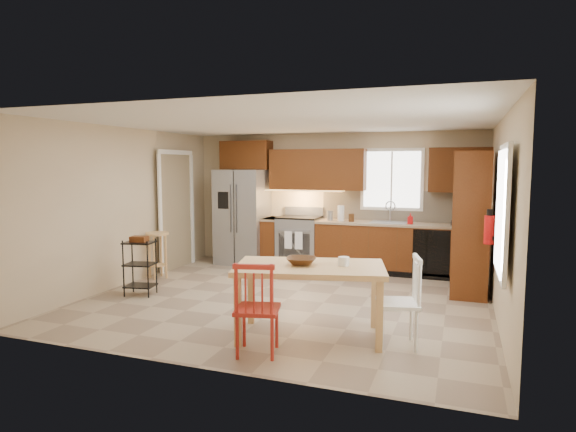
{
  "coord_description": "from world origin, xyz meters",
  "views": [
    {
      "loc": [
        2.29,
        -6.31,
        1.9
      ],
      "look_at": [
        -0.14,
        0.4,
        1.15
      ],
      "focal_mm": 30.0,
      "sensor_mm": 36.0,
      "label": 1
    }
  ],
  "objects_px": {
    "range_stove": "(299,242)",
    "table_jar": "(344,263)",
    "chair_white": "(397,301)",
    "refrigerator": "(242,217)",
    "dining_table": "(310,302)",
    "utility_cart": "(140,267)",
    "fire_extinguisher": "(489,230)",
    "chair_red": "(257,307)",
    "pantry": "(470,224)",
    "bar_stool": "(158,255)",
    "soap_bottle": "(410,219)",
    "table_bowl": "(301,265)"
  },
  "relations": [
    {
      "from": "chair_white",
      "to": "table_jar",
      "type": "bearing_deg",
      "value": 71.36
    },
    {
      "from": "refrigerator",
      "to": "dining_table",
      "type": "relative_size",
      "value": 1.12
    },
    {
      "from": "soap_bottle",
      "to": "chair_white",
      "type": "relative_size",
      "value": 0.2
    },
    {
      "from": "bar_stool",
      "to": "utility_cart",
      "type": "bearing_deg",
      "value": -56.08
    },
    {
      "from": "refrigerator",
      "to": "dining_table",
      "type": "xyz_separation_m",
      "value": [
        2.45,
        -3.45,
        -0.51
      ]
    },
    {
      "from": "refrigerator",
      "to": "chair_red",
      "type": "relative_size",
      "value": 1.9
    },
    {
      "from": "soap_bottle",
      "to": "utility_cart",
      "type": "bearing_deg",
      "value": -143.87
    },
    {
      "from": "range_stove",
      "to": "table_bowl",
      "type": "relative_size",
      "value": 2.79
    },
    {
      "from": "soap_bottle",
      "to": "pantry",
      "type": "relative_size",
      "value": 0.09
    },
    {
      "from": "dining_table",
      "to": "chair_red",
      "type": "relative_size",
      "value": 1.7
    },
    {
      "from": "range_stove",
      "to": "soap_bottle",
      "type": "height_order",
      "value": "soap_bottle"
    },
    {
      "from": "pantry",
      "to": "bar_stool",
      "type": "bearing_deg",
      "value": -171.55
    },
    {
      "from": "refrigerator",
      "to": "chair_red",
      "type": "bearing_deg",
      "value": -62.93
    },
    {
      "from": "chair_red",
      "to": "table_jar",
      "type": "relative_size",
      "value": 6.61
    },
    {
      "from": "pantry",
      "to": "fire_extinguisher",
      "type": "distance_m",
      "value": 1.07
    },
    {
      "from": "soap_bottle",
      "to": "table_jar",
      "type": "relative_size",
      "value": 1.32
    },
    {
      "from": "table_bowl",
      "to": "chair_red",
      "type": "bearing_deg",
      "value": -110.91
    },
    {
      "from": "refrigerator",
      "to": "soap_bottle",
      "type": "height_order",
      "value": "refrigerator"
    },
    {
      "from": "refrigerator",
      "to": "chair_red",
      "type": "distance_m",
      "value": 4.63
    },
    {
      "from": "chair_white",
      "to": "chair_red",
      "type": "bearing_deg",
      "value": 104.62
    },
    {
      "from": "dining_table",
      "to": "table_bowl",
      "type": "distance_m",
      "value": 0.42
    },
    {
      "from": "refrigerator",
      "to": "fire_extinguisher",
      "type": "distance_m",
      "value": 4.76
    },
    {
      "from": "refrigerator",
      "to": "dining_table",
      "type": "height_order",
      "value": "refrigerator"
    },
    {
      "from": "chair_red",
      "to": "bar_stool",
      "type": "bearing_deg",
      "value": 126.15
    },
    {
      "from": "fire_extinguisher",
      "to": "utility_cart",
      "type": "relative_size",
      "value": 0.44
    },
    {
      "from": "soap_bottle",
      "to": "fire_extinguisher",
      "type": "height_order",
      "value": "fire_extinguisher"
    },
    {
      "from": "range_stove",
      "to": "fire_extinguisher",
      "type": "xyz_separation_m",
      "value": [
        3.18,
        -2.04,
        0.64
      ]
    },
    {
      "from": "fire_extinguisher",
      "to": "range_stove",
      "type": "bearing_deg",
      "value": 147.38
    },
    {
      "from": "fire_extinguisher",
      "to": "dining_table",
      "type": "bearing_deg",
      "value": -141.88
    },
    {
      "from": "chair_white",
      "to": "table_bowl",
      "type": "height_order",
      "value": "chair_white"
    },
    {
      "from": "pantry",
      "to": "table_jar",
      "type": "relative_size",
      "value": 14.52
    },
    {
      "from": "soap_bottle",
      "to": "pantry",
      "type": "distance_m",
      "value": 1.31
    },
    {
      "from": "range_stove",
      "to": "dining_table",
      "type": "bearing_deg",
      "value": -69.74
    },
    {
      "from": "range_stove",
      "to": "soap_bottle",
      "type": "bearing_deg",
      "value": -2.4
    },
    {
      "from": "fire_extinguisher",
      "to": "chair_white",
      "type": "xyz_separation_m",
      "value": [
        -0.93,
        -1.43,
        -0.62
      ]
    },
    {
      "from": "dining_table",
      "to": "chair_red",
      "type": "bearing_deg",
      "value": -131.98
    },
    {
      "from": "range_stove",
      "to": "table_jar",
      "type": "bearing_deg",
      "value": -64.16
    },
    {
      "from": "pantry",
      "to": "dining_table",
      "type": "xyz_separation_m",
      "value": [
        -1.68,
        -2.53,
        -0.65
      ]
    },
    {
      "from": "bar_stool",
      "to": "table_bowl",
      "type": "bearing_deg",
      "value": -17.08
    },
    {
      "from": "chair_white",
      "to": "utility_cart",
      "type": "bearing_deg",
      "value": 65.13
    },
    {
      "from": "bar_stool",
      "to": "fire_extinguisher",
      "type": "bearing_deg",
      "value": 9.1
    },
    {
      "from": "fire_extinguisher",
      "to": "refrigerator",
      "type": "bearing_deg",
      "value": 155.48
    },
    {
      "from": "refrigerator",
      "to": "table_jar",
      "type": "height_order",
      "value": "refrigerator"
    },
    {
      "from": "pantry",
      "to": "table_jar",
      "type": "bearing_deg",
      "value": -118.69
    },
    {
      "from": "pantry",
      "to": "chair_red",
      "type": "relative_size",
      "value": 2.2
    },
    {
      "from": "refrigerator",
      "to": "chair_red",
      "type": "xyz_separation_m",
      "value": [
        2.1,
        -4.1,
        -0.43
      ]
    },
    {
      "from": "chair_red",
      "to": "chair_white",
      "type": "relative_size",
      "value": 1.0
    },
    {
      "from": "refrigerator",
      "to": "chair_red",
      "type": "height_order",
      "value": "refrigerator"
    },
    {
      "from": "chair_red",
      "to": "fire_extinguisher",
      "type": "bearing_deg",
      "value": 29.93
    },
    {
      "from": "pantry",
      "to": "table_bowl",
      "type": "bearing_deg",
      "value": -125.23
    }
  ]
}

